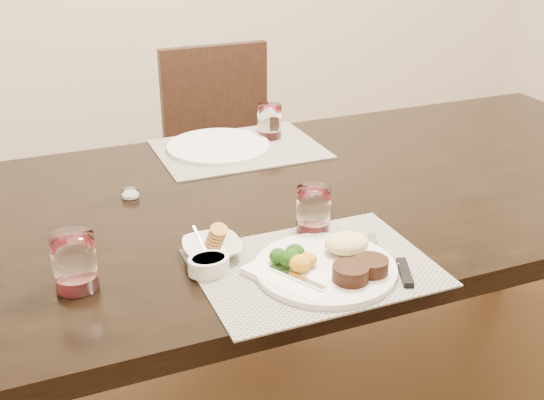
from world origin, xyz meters
name	(u,v)px	position (x,y,z in m)	size (l,w,h in m)	color
dining_table	(340,213)	(0.00, 0.00, 0.67)	(2.00, 1.00, 0.75)	black
chair_far	(225,154)	(0.00, 0.93, 0.50)	(0.42, 0.42, 0.90)	black
placemat_near	(315,267)	(-0.25, -0.35, 0.75)	(0.46, 0.34, 0.00)	gray
placemat_far	(239,149)	(-0.16, 0.34, 0.75)	(0.46, 0.34, 0.00)	gray
dinner_plate	(332,263)	(-0.22, -0.38, 0.77)	(0.28, 0.28, 0.05)	silver
napkin_fork	(293,276)	(-0.31, -0.38, 0.76)	(0.17, 0.21, 0.02)	white
steak_knife	(397,266)	(-0.10, -0.42, 0.76)	(0.07, 0.23, 0.01)	white
cracker_bowl	(212,248)	(-0.42, -0.23, 0.77)	(0.13, 0.13, 0.05)	silver
sauce_ramekin	(209,264)	(-0.45, -0.29, 0.77)	(0.08, 0.12, 0.07)	silver
wine_glass_near	(313,212)	(-0.18, -0.21, 0.80)	(0.07, 0.07, 0.10)	white
far_plate	(218,146)	(-0.21, 0.36, 0.76)	(0.29, 0.29, 0.01)	silver
wine_glass_far	(269,123)	(-0.04, 0.39, 0.80)	(0.07, 0.07, 0.10)	white
wine_glass_side	(75,265)	(-0.69, -0.25, 0.80)	(0.08, 0.08, 0.11)	white
salt_cellar	(130,194)	(-0.51, 0.12, 0.76)	(0.04, 0.04, 0.02)	white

